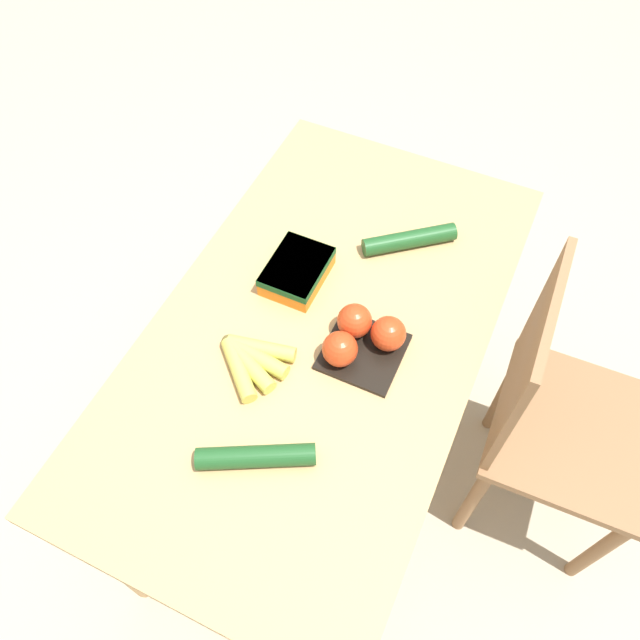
% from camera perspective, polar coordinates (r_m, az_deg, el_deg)
% --- Properties ---
extents(ground_plane, '(12.00, 12.00, 0.00)m').
position_cam_1_polar(ground_plane, '(2.06, 0.00, -12.46)').
color(ground_plane, '#B7A88E').
extents(dining_table, '(1.25, 0.70, 0.76)m').
position_cam_1_polar(dining_table, '(1.48, 0.00, -3.34)').
color(dining_table, tan).
rests_on(dining_table, ground_plane).
extents(chair, '(0.43, 0.41, 0.90)m').
position_cam_1_polar(chair, '(1.69, 20.51, -8.43)').
color(chair, '#8E6642').
rests_on(chair, ground_plane).
extents(banana_bunch, '(0.16, 0.16, 0.03)m').
position_cam_1_polar(banana_bunch, '(1.32, -6.36, -3.58)').
color(banana_bunch, brown).
rests_on(banana_bunch, dining_table).
extents(tomato_pack, '(0.17, 0.17, 0.09)m').
position_cam_1_polar(tomato_pack, '(1.32, 3.81, -1.60)').
color(tomato_pack, black).
rests_on(tomato_pack, dining_table).
extents(carrot_bag, '(0.16, 0.12, 0.05)m').
position_cam_1_polar(carrot_bag, '(1.44, -2.13, 4.59)').
color(carrot_bag, orange).
rests_on(carrot_bag, dining_table).
extents(cucumber_near, '(0.18, 0.21, 0.04)m').
position_cam_1_polar(cucumber_near, '(1.52, 8.17, 7.30)').
color(cucumber_near, '#1E5123').
rests_on(cucumber_near, dining_table).
extents(cucumber_far, '(0.14, 0.22, 0.04)m').
position_cam_1_polar(cucumber_far, '(1.22, -5.87, -12.31)').
color(cucumber_far, '#1E5123').
rests_on(cucumber_far, dining_table).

